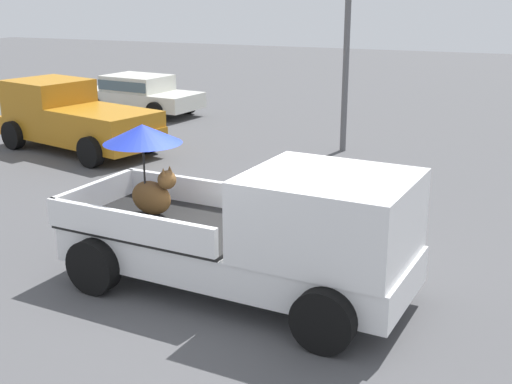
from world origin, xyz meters
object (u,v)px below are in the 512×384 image
(pickup_truck_red, at_px, (73,118))
(parked_sedan_near, at_px, (139,93))
(motel_sign, at_px, (348,16))
(pickup_truck_main, at_px, (262,232))

(pickup_truck_red, xyz_separation_m, parked_sedan_near, (-1.28, 5.27, -0.13))
(pickup_truck_red, distance_m, motel_sign, 7.64)
(pickup_truck_red, bearing_deg, motel_sign, -143.48)
(pickup_truck_main, relative_size, pickup_truck_red, 1.02)
(pickup_truck_main, bearing_deg, parked_sedan_near, 133.53)
(pickup_truck_red, bearing_deg, parked_sedan_near, -61.65)
(pickup_truck_main, height_order, motel_sign, motel_sign)
(pickup_truck_main, height_order, parked_sedan_near, pickup_truck_main)
(motel_sign, bearing_deg, parked_sedan_near, 161.92)
(parked_sedan_near, xyz_separation_m, motel_sign, (7.95, -2.60, 2.74))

